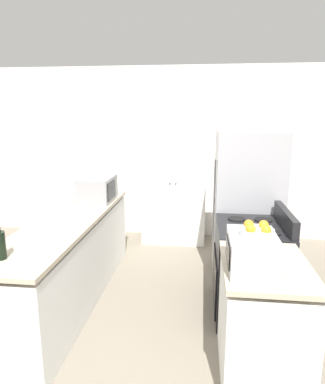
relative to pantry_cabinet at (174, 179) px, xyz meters
name	(u,v)px	position (x,y,z in m)	size (l,w,h in m)	color
wall_back	(175,154)	(-0.03, 0.30, 0.35)	(7.00, 0.06, 2.60)	silver
counter_left	(70,261)	(-0.92, -1.84, -0.53)	(0.60, 2.56, 0.88)	silver
counter_right	(262,322)	(0.86, -2.71, -0.53)	(0.60, 0.83, 0.88)	silver
pantry_cabinet	(174,179)	(0.00, 0.00, 0.00)	(0.92, 0.54, 1.91)	silver
stove	(250,269)	(0.88, -1.88, -0.50)	(0.66, 0.78, 1.04)	black
refrigerator	(246,206)	(0.93, -1.06, -0.09)	(0.76, 0.79, 1.72)	#A3A3A8
microwave	(97,189)	(-0.83, -1.13, 0.07)	(0.37, 0.53, 0.29)	#939399
wine_bottle	(0,245)	(-1.01, -2.85, 0.04)	(0.08, 0.08, 0.28)	black
toaster_oven	(252,252)	(0.75, -2.80, 0.05)	(0.32, 0.45, 0.23)	#B2B2B7
fruit_bowl	(257,231)	(0.77, -2.81, 0.20)	(0.22, 0.22, 0.09)	silver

